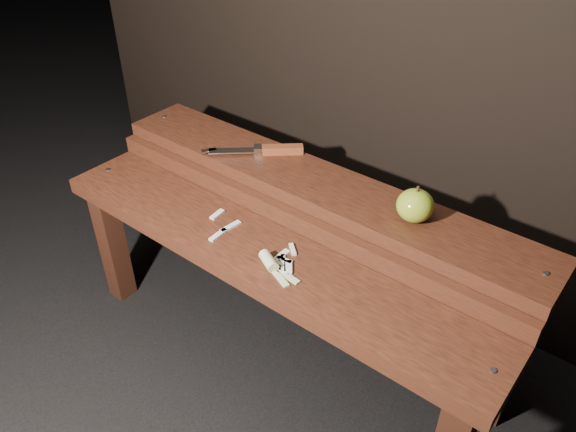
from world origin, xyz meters
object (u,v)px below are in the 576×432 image
Objects in this scene: bench_front_tier at (256,273)px; knife at (269,150)px; bench_rear_tier at (314,209)px; apple at (415,205)px.

knife is at bearing 123.82° from bench_front_tier.
bench_rear_tier is 0.30m from apple.
apple is (0.27, 0.00, 0.12)m from bench_rear_tier.
knife is (-0.17, 0.26, 0.16)m from bench_front_tier.
bench_front_tier is 5.55× the size of knife.
apple reaches higher than bench_rear_tier.
knife is (-0.44, 0.03, -0.03)m from apple.
bench_rear_tier is 5.55× the size of knife.
bench_rear_tier is (0.00, 0.23, 0.06)m from bench_front_tier.
bench_front_tier is 0.23m from bench_rear_tier.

